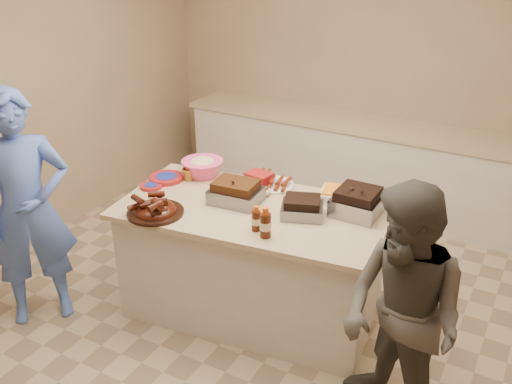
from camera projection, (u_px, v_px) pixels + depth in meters
The scene contains 19 objects.
room at pixel (247, 315), 4.32m from camera, with size 4.50×5.00×2.70m, color tan, non-canonical shape.
back_counter at pixel (353, 162), 5.86m from camera, with size 3.60×0.64×0.90m, color silver, non-canonical shape.
island at pixel (253, 310), 4.37m from camera, with size 1.87×0.98×0.88m, color silver, non-canonical shape.
rib_platter at pixel (156, 214), 3.91m from camera, with size 0.39×0.39×0.16m, color #461509, non-canonical shape.
pulled_pork_tray at pixel (236, 202), 4.07m from camera, with size 0.35×0.26×0.11m, color #47230F.
brisket_tray at pixel (302, 216), 3.88m from camera, with size 0.28×0.23×0.08m, color black.
roasting_pan at pixel (356, 213), 3.91m from camera, with size 0.31×0.31×0.12m, color gray.
coleslaw_bowl at pixel (203, 176), 4.48m from camera, with size 0.33×0.33×0.22m, color #F44886, non-canonical shape.
sausage_plate at pixel (272, 186), 4.32m from camera, with size 0.33×0.33×0.05m, color silver.
mac_cheese_dish at pixel (343, 200), 4.10m from camera, with size 0.32×0.24×0.09m, color orange.
bbq_bottle_a at pixel (256, 230), 3.70m from camera, with size 0.06×0.06×0.17m, color #3B1609.
bbq_bottle_b at pixel (265, 237), 3.62m from camera, with size 0.07×0.07×0.21m, color #3B1609.
mustard_bottle at pixel (255, 194), 4.18m from camera, with size 0.05×0.05×0.12m, color #DEA10A.
sauce_bowl at pixel (262, 195), 4.17m from camera, with size 0.13×0.04×0.13m, color silver.
plate_stack_large at pixel (166, 180), 4.42m from camera, with size 0.26×0.26×0.03m, color maroon.
plate_stack_small at pixel (151, 188), 4.29m from camera, with size 0.17×0.17×0.02m, color maroon.
plastic_cup at pixel (189, 180), 4.41m from camera, with size 0.10×0.10×0.10m, color #A9681F.
basket_stack at pixel (259, 184), 4.34m from camera, with size 0.19×0.14×0.09m, color maroon.
guest_blue at pixel (47, 312), 4.35m from camera, with size 0.64×1.75×0.42m, color #4A6DD1.
Camera 1 is at (1.76, -3.02, 2.70)m, focal length 40.00 mm.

